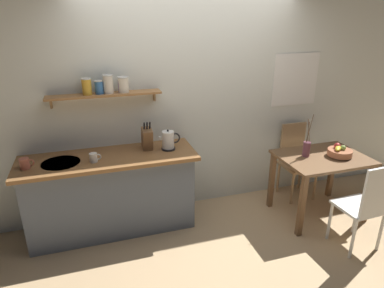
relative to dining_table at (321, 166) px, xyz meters
The scene contains 13 objects.
ground_plane 1.51m from the dining_table, behind, with size 14.00×14.00×0.00m, color tan.
back_wall 1.56m from the dining_table, 146.94° to the left, with size 6.80×0.11×2.70m.
kitchen_counter 2.41m from the dining_table, 169.84° to the left, with size 1.83×0.63×0.90m.
wall_shelf 2.56m from the dining_table, 165.51° to the left, with size 1.16×0.20×0.32m.
dining_table is the anchor object (origin of this frame).
dining_chair_near 0.71m from the dining_table, 89.43° to the right, with size 0.43×0.41×0.98m.
dining_chair_far 0.54m from the dining_table, 88.78° to the left, with size 0.40×0.39×0.96m.
fruit_bowl 0.26m from the dining_table, 17.69° to the right, with size 0.27×0.27×0.14m.
twig_vase 0.30m from the dining_table, 162.08° to the left, with size 0.09×0.08×0.49m.
electric_kettle 1.80m from the dining_table, 166.55° to the left, with size 0.24×0.15×0.23m.
knife_block 2.03m from the dining_table, 166.20° to the left, with size 0.10×0.19×0.32m.
coffee_mug_by_sink 2.55m from the dining_table, behind, with size 0.12×0.08×0.09m.
coffee_mug_spare 3.18m from the dining_table, behind, with size 0.13×0.09×0.10m.
Camera 1 is at (-1.14, -3.05, 2.30)m, focal length 31.61 mm.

